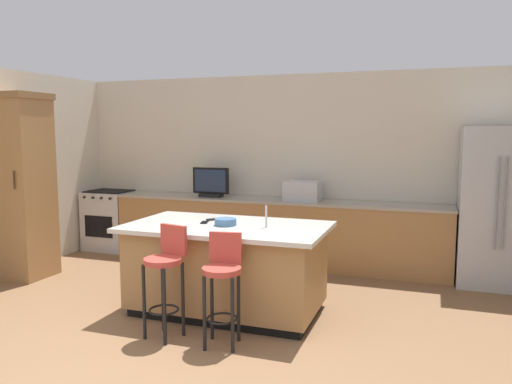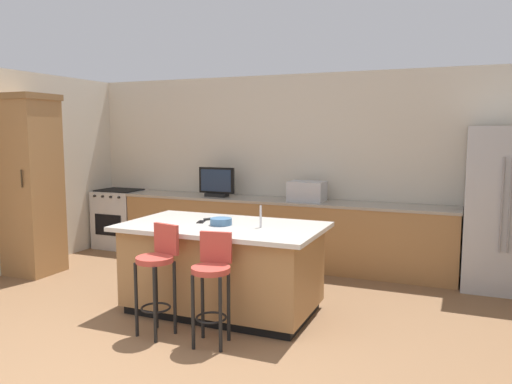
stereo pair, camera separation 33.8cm
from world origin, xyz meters
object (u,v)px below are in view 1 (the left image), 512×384
object	(u,v)px
bar_stool_left	(166,270)
bar_stool_right	(223,279)
fruit_bowl	(226,222)
range_oven	(110,220)
tv_remote	(214,219)
kitchen_island	(227,267)
refrigerator	(496,207)
cabinet_tower	(22,183)
tv_monitor	(211,183)
microwave	(303,191)
cell_phone	(205,222)

from	to	relation	value
bar_stool_left	bar_stool_right	size ratio (longest dim) A/B	1.04
bar_stool_left	bar_stool_right	bearing A→B (deg)	13.68
bar_stool_right	fruit_bowl	size ratio (longest dim) A/B	4.42
bar_stool_left	bar_stool_right	xyz separation A→B (m)	(0.56, 0.01, -0.03)
range_oven	tv_remote	xyz separation A→B (m)	(2.61, -1.77, 0.46)
kitchen_island	fruit_bowl	world-z (taller)	fruit_bowl
refrigerator	cabinet_tower	distance (m)	5.89
kitchen_island	tv_monitor	xyz separation A→B (m)	(-1.06, 1.93, 0.65)
tv_monitor	bar_stool_left	world-z (taller)	tv_monitor
kitchen_island	tv_remote	distance (m)	0.56
tv_monitor	fruit_bowl	distance (m)	2.23
range_oven	bar_stool_left	size ratio (longest dim) A/B	0.93
cabinet_tower	bar_stool_right	world-z (taller)	cabinet_tower
tv_remote	tv_monitor	bearing A→B (deg)	151.09
fruit_bowl	cabinet_tower	bearing A→B (deg)	173.18
range_oven	tv_remote	distance (m)	3.19
cabinet_tower	microwave	world-z (taller)	cabinet_tower
bar_stool_right	fruit_bowl	xyz separation A→B (m)	(-0.28, 0.73, 0.36)
fruit_bowl	refrigerator	bearing A→B (deg)	35.82
kitchen_island	tv_remote	xyz separation A→B (m)	(-0.24, 0.21, 0.46)
cabinet_tower	tv_monitor	distance (m)	2.49
range_oven	microwave	size ratio (longest dim) A/B	1.97
tv_monitor	cell_phone	size ratio (longest dim) A/B	3.67
tv_monitor	bar_stool_left	xyz separation A→B (m)	(0.78, -2.70, -0.51)
refrigerator	fruit_bowl	world-z (taller)	refrigerator
microwave	cabinet_tower	bearing A→B (deg)	-152.95
kitchen_island	cabinet_tower	distance (m)	3.06
range_oven	bar_stool_right	bearing A→B (deg)	-41.32
range_oven	tv_remote	bearing A→B (deg)	-34.24
kitchen_island	microwave	world-z (taller)	microwave
kitchen_island	cabinet_tower	bearing A→B (deg)	173.76
kitchen_island	tv_remote	bearing A→B (deg)	138.89
cabinet_tower	fruit_bowl	size ratio (longest dim) A/B	10.56
range_oven	tv_remote	world-z (taller)	range_oven
kitchen_island	tv_remote	size ratio (longest dim) A/B	12.06
tv_monitor	cell_phone	distance (m)	2.07
range_oven	cabinet_tower	distance (m)	1.82
cell_phone	tv_remote	distance (m)	0.18
microwave	range_oven	bearing A→B (deg)	-179.98
range_oven	bar_stool_left	bearing A→B (deg)	-47.01
kitchen_island	bar_stool_right	world-z (taller)	bar_stool_right
cabinet_tower	bar_stool_left	size ratio (longest dim) A/B	2.31
kitchen_island	microwave	size ratio (longest dim) A/B	4.27
kitchen_island	microwave	xyz separation A→B (m)	(0.30, 1.98, 0.59)
cell_phone	cabinet_tower	bearing A→B (deg)	158.82
cell_phone	tv_monitor	bearing A→B (deg)	97.66
tv_monitor	bar_stool_right	world-z (taller)	tv_monitor
kitchen_island	refrigerator	size ratio (longest dim) A/B	1.06
kitchen_island	tv_monitor	distance (m)	2.30
refrigerator	microwave	world-z (taller)	refrigerator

